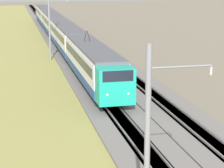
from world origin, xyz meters
TOP-DOWN VIEW (x-y plane):
  - ballast_main at (50.00, 0.00)m, footprint 240.00×4.40m
  - ballast_adjacent at (50.00, -4.51)m, footprint 240.00×4.40m
  - track_main at (50.00, 0.00)m, footprint 240.00×1.57m
  - track_adjacent at (50.00, -4.51)m, footprint 240.00×1.57m
  - grass_verge at (50.00, 5.50)m, footprint 240.00×11.92m
  - passenger_train at (65.01, 0.00)m, footprint 81.14×2.96m
  - catenary_mast_near at (8.11, 2.75)m, footprint 0.22×2.56m
  - catenary_mast_mid at (49.61, 2.76)m, footprint 0.22×2.56m

SIDE VIEW (x-z plane):
  - grass_verge at x=50.00m, z-range 0.00..0.12m
  - ballast_main at x=50.00m, z-range 0.00..0.30m
  - ballast_adjacent at x=50.00m, z-range 0.00..0.30m
  - track_main at x=50.00m, z-range -0.07..0.38m
  - track_adjacent at x=50.00m, z-range -0.07..0.38m
  - passenger_train at x=65.01m, z-range -0.16..4.96m
  - catenary_mast_near at x=8.11m, z-range 0.14..8.30m
  - catenary_mast_mid at x=49.61m, z-range 0.14..8.95m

